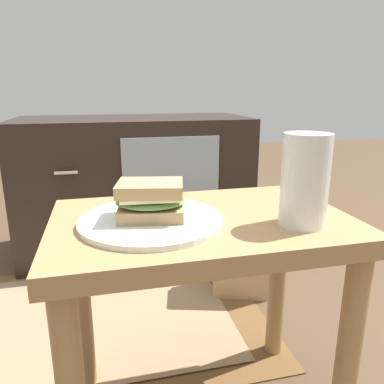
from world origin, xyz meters
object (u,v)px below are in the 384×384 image
at_px(plate, 151,220).
at_px(paper_bag, 240,251).
at_px(beer_glass, 305,182).
at_px(sandwich_front, 150,200).
at_px(tv_cabinet, 136,184).

xyz_separation_m(plate, paper_bag, (0.36, 0.48, -0.31)).
bearing_deg(beer_glass, sandwich_front, 164.76).
distance_m(plate, beer_glass, 0.28).
bearing_deg(plate, sandwich_front, -90.00).
bearing_deg(tv_cabinet, sandwich_front, -93.26).
xyz_separation_m(tv_cabinet, beer_glass, (0.21, -1.03, 0.25)).
bearing_deg(paper_bag, sandwich_front, -127.26).
relative_size(tv_cabinet, sandwich_front, 7.00).
bearing_deg(plate, paper_bag, 52.74).
bearing_deg(paper_bag, tv_cabinet, 122.74).
bearing_deg(beer_glass, paper_bag, 79.39).
xyz_separation_m(tv_cabinet, sandwich_front, (-0.05, -0.96, 0.21)).
bearing_deg(sandwich_front, tv_cabinet, 86.74).
height_order(sandwich_front, paper_bag, sandwich_front).
height_order(tv_cabinet, plate, tv_cabinet).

